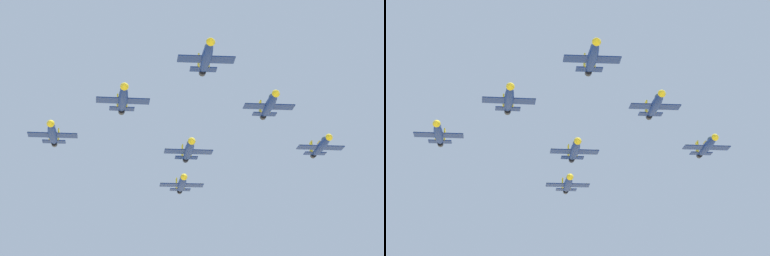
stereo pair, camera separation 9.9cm
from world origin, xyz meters
TOP-DOWN VIEW (x-y plane):
  - jet_lead at (-26.83, -22.00)m, footprint 14.52×16.17m
  - jet_left_wingman at (-27.19, 3.05)m, footprint 14.22×15.69m
  - jet_right_wingman at (-51.61, -18.32)m, footprint 15.10×16.14m
  - jet_left_outer at (-27.55, 28.10)m, footprint 14.33×15.71m
  - jet_right_outer at (-76.39, -14.64)m, footprint 14.96×16.24m
  - jet_slot_rear at (-51.97, 6.73)m, footprint 14.70×16.18m
  - jet_trailing at (-64.54, 21.10)m, footprint 14.19×15.85m

SIDE VIEW (x-z plane):
  - jet_trailing at x=-64.54m, z-range 104.39..108.35m
  - jet_slot_rear at x=-51.97m, z-range 108.17..112.23m
  - jet_left_outer at x=-27.55m, z-range 110.12..114.07m
  - jet_right_outer at x=-76.39m, z-range 111.38..115.48m
  - jet_left_wingman at x=-27.19m, z-range 113.84..117.78m
  - jet_right_wingman at x=-51.61m, z-range 114.11..118.22m
  - jet_lead at x=-26.83m, z-range 116.99..121.04m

